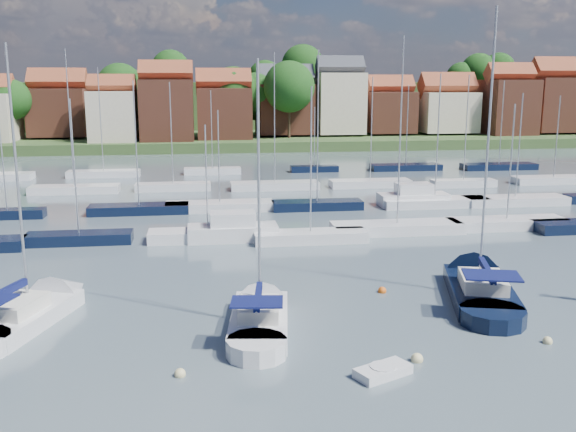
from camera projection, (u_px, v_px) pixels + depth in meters
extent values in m
plane|color=#44515C|center=(272.00, 195.00, 70.56)|extent=(260.00, 260.00, 0.00)
cube|color=silver|center=(24.00, 320.00, 32.86)|extent=(5.10, 7.72, 1.20)
cone|color=silver|center=(69.00, 293.00, 37.15)|extent=(3.93, 4.24, 2.98)
cube|color=silver|center=(16.00, 306.00, 32.19)|extent=(2.92, 3.48, 0.70)
cylinder|color=#B2B2B7|center=(17.00, 180.00, 31.85)|extent=(0.14, 0.14, 13.22)
cylinder|color=#B2B2B7|center=(3.00, 296.00, 31.06)|extent=(1.36, 3.79, 0.10)
cube|color=#0D1243|center=(2.00, 293.00, 31.03)|extent=(1.49, 3.67, 0.35)
cube|color=silver|center=(260.00, 324.00, 32.34)|extent=(3.68, 7.04, 1.20)
cone|color=silver|center=(263.00, 297.00, 36.46)|extent=(3.22, 3.62, 2.80)
cylinder|color=silver|center=(257.00, 351.00, 29.05)|extent=(3.15, 3.15, 1.20)
cube|color=silver|center=(259.00, 309.00, 31.69)|extent=(2.32, 3.04, 0.70)
cylinder|color=#B2B2B7|center=(259.00, 189.00, 31.39)|extent=(0.14, 0.14, 12.46)
cylinder|color=#B2B2B7|center=(258.00, 299.00, 30.60)|extent=(0.60, 3.72, 0.10)
cube|color=#0D1243|center=(258.00, 296.00, 30.57)|extent=(0.77, 3.56, 0.35)
cube|color=#0D1243|center=(257.00, 302.00, 29.35)|extent=(2.59, 1.99, 0.08)
cube|color=black|center=(480.00, 294.00, 36.85)|extent=(5.45, 8.72, 1.20)
cone|color=black|center=(468.00, 269.00, 41.76)|extent=(4.32, 4.71, 3.38)
cylinder|color=black|center=(492.00, 320.00, 32.92)|extent=(4.17, 4.17, 1.20)
cube|color=silver|center=(483.00, 281.00, 36.11)|extent=(3.19, 3.89, 0.70)
cylinder|color=#B2B2B7|center=(488.00, 150.00, 35.69)|extent=(0.14, 0.14, 15.35)
cylinder|color=#B2B2B7|center=(487.00, 273.00, 34.84)|extent=(1.32, 4.36, 0.10)
cube|color=#0D1243|center=(487.00, 270.00, 34.81)|extent=(1.45, 4.20, 0.35)
cube|color=#0D1243|center=(492.00, 275.00, 33.36)|extent=(3.31, 2.73, 0.08)
cube|color=silver|center=(383.00, 372.00, 27.17)|extent=(2.70, 2.07, 0.48)
cylinder|color=silver|center=(383.00, 369.00, 27.14)|extent=(1.14, 1.14, 0.31)
sphere|color=beige|center=(180.00, 376.00, 27.17)|extent=(0.49, 0.49, 0.49)
sphere|color=#D85914|center=(245.00, 356.00, 29.20)|extent=(0.42, 0.42, 0.42)
sphere|color=beige|center=(417.00, 361.00, 28.62)|extent=(0.55, 0.55, 0.55)
sphere|color=#D85914|center=(382.00, 292.00, 37.94)|extent=(0.50, 0.50, 0.50)
sphere|color=beige|center=(547.00, 343.00, 30.59)|extent=(0.46, 0.46, 0.46)
cube|color=black|center=(79.00, 239.00, 49.34)|extent=(8.01, 2.24, 1.00)
cylinder|color=#B2B2B7|center=(74.00, 167.00, 48.19)|extent=(0.12, 0.12, 10.16)
cube|color=silver|center=(208.00, 236.00, 50.32)|extent=(9.22, 2.58, 1.00)
cylinder|color=#B2B2B7|center=(206.00, 178.00, 49.38)|extent=(0.12, 0.12, 8.18)
cube|color=silver|center=(310.00, 237.00, 49.83)|extent=(8.78, 2.46, 1.00)
cylinder|color=#B2B2B7|center=(311.00, 160.00, 48.59)|extent=(0.12, 0.12, 11.06)
cube|color=silver|center=(397.00, 229.00, 52.84)|extent=(10.79, 3.02, 1.00)
cylinder|color=#B2B2B7|center=(400.00, 132.00, 51.21)|extent=(0.12, 0.12, 14.87)
cube|color=silver|center=(506.00, 224.00, 54.49)|extent=(10.13, 2.84, 1.00)
cylinder|color=#B2B2B7|center=(511.00, 162.00, 53.40)|extent=(0.12, 0.12, 9.59)
cube|color=silver|center=(233.00, 234.00, 50.36)|extent=(7.00, 2.60, 1.40)
cube|color=silver|center=(233.00, 220.00, 50.13)|extent=(3.50, 2.20, 1.30)
cube|color=black|center=(8.00, 215.00, 58.38)|extent=(6.54, 1.83, 1.00)
cylinder|color=#B2B2B7|center=(2.00, 158.00, 57.31)|extent=(0.12, 0.12, 9.37)
cube|color=black|center=(139.00, 210.00, 60.57)|extent=(9.30, 2.60, 1.00)
cylinder|color=#B2B2B7|center=(136.00, 144.00, 59.28)|extent=(0.12, 0.12, 11.48)
cube|color=silver|center=(220.00, 207.00, 61.95)|extent=(10.40, 2.91, 1.00)
cylinder|color=#B2B2B7|center=(219.00, 157.00, 60.94)|extent=(0.12, 0.12, 8.77)
cube|color=black|center=(317.00, 206.00, 62.50)|extent=(8.80, 2.46, 1.00)
cylinder|color=#B2B2B7|center=(318.00, 127.00, 60.92)|extent=(0.12, 0.12, 14.33)
cube|color=silver|center=(435.00, 203.00, 63.97)|extent=(10.73, 3.00, 1.00)
cylinder|color=#B2B2B7|center=(438.00, 137.00, 62.62)|extent=(0.12, 0.12, 12.14)
cube|color=silver|center=(515.00, 201.00, 64.91)|extent=(10.48, 2.93, 1.00)
cylinder|color=#B2B2B7|center=(519.00, 146.00, 63.75)|extent=(0.12, 0.12, 10.28)
cube|color=silver|center=(413.00, 200.00, 64.50)|extent=(7.00, 2.60, 1.40)
cube|color=silver|center=(414.00, 190.00, 64.27)|extent=(3.50, 2.20, 1.30)
cube|color=silver|center=(75.00, 190.00, 71.67)|extent=(9.71, 2.72, 1.00)
cylinder|color=#B2B2B7|center=(70.00, 118.00, 70.03)|extent=(0.12, 0.12, 14.88)
cube|color=silver|center=(173.00, 187.00, 73.41)|extent=(8.49, 2.38, 1.00)
cylinder|color=#B2B2B7|center=(171.00, 133.00, 72.14)|extent=(0.12, 0.12, 11.31)
cube|color=silver|center=(275.00, 186.00, 74.25)|extent=(10.16, 2.85, 1.00)
cylinder|color=#B2B2B7|center=(274.00, 118.00, 72.65)|extent=(0.12, 0.12, 14.59)
cube|color=silver|center=(370.00, 184.00, 75.89)|extent=(9.53, 2.67, 1.00)
cylinder|color=#B2B2B7|center=(371.00, 129.00, 74.56)|extent=(0.12, 0.12, 11.91)
cube|color=silver|center=(463.00, 184.00, 76.00)|extent=(7.62, 2.13, 1.00)
cylinder|color=#B2B2B7|center=(466.00, 128.00, 74.65)|extent=(0.12, 0.12, 12.13)
cube|color=silver|center=(553.00, 180.00, 78.67)|extent=(10.17, 2.85, 1.00)
cylinder|color=#B2B2B7|center=(557.00, 136.00, 77.56)|extent=(0.12, 0.12, 9.73)
cube|color=silver|center=(104.00, 174.00, 83.83)|extent=(9.24, 2.59, 1.00)
cylinder|color=#B2B2B7|center=(101.00, 120.00, 82.37)|extent=(0.12, 0.12, 13.17)
cube|color=silver|center=(213.00, 171.00, 86.45)|extent=(7.57, 2.12, 1.00)
cylinder|color=#B2B2B7|center=(212.00, 129.00, 85.29)|extent=(0.12, 0.12, 10.24)
cube|color=black|center=(314.00, 169.00, 88.47)|extent=(6.58, 1.84, 1.00)
cylinder|color=#B2B2B7|center=(314.00, 137.00, 87.55)|extent=(0.12, 0.12, 8.01)
cube|color=black|center=(406.00, 168.00, 90.15)|extent=(9.92, 2.78, 1.00)
cylinder|color=#B2B2B7|center=(407.00, 125.00, 88.93)|extent=(0.12, 0.12, 10.92)
cube|color=black|center=(499.00, 167.00, 90.93)|extent=(10.55, 2.95, 1.00)
cylinder|color=#B2B2B7|center=(502.00, 122.00, 89.64)|extent=(0.12, 0.12, 11.51)
cube|color=#3A5229|center=(234.00, 135.00, 145.14)|extent=(200.00, 70.00, 3.00)
cube|color=#3A5229|center=(228.00, 109.00, 168.41)|extent=(200.00, 60.00, 14.00)
cube|color=brown|center=(60.00, 112.00, 120.73)|extent=(10.37, 9.97, 8.73)
cube|color=brown|center=(58.00, 82.00, 119.57)|extent=(10.57, 5.13, 5.13)
cube|color=beige|center=(114.00, 117.00, 113.77)|extent=(8.09, 8.80, 8.96)
cube|color=brown|center=(112.00, 85.00, 112.65)|extent=(8.25, 4.00, 4.00)
cube|color=brown|center=(167.00, 111.00, 115.72)|extent=(9.36, 10.17, 10.97)
cube|color=brown|center=(166.00, 73.00, 114.36)|extent=(9.54, 4.63, 4.63)
cube|color=brown|center=(224.00, 114.00, 118.92)|extent=(9.90, 8.56, 9.42)
cube|color=brown|center=(223.00, 81.00, 117.70)|extent=(10.10, 4.90, 4.90)
cube|color=brown|center=(285.00, 109.00, 125.26)|extent=(10.59, 8.93, 9.49)
cube|color=#383A42|center=(285.00, 77.00, 124.01)|extent=(10.80, 5.24, 5.24)
cube|color=beige|center=(339.00, 103.00, 125.63)|extent=(9.01, 8.61, 11.65)
cube|color=#383A42|center=(340.00, 67.00, 124.20)|extent=(9.19, 4.46, 4.46)
cube|color=brown|center=(389.00, 112.00, 128.56)|extent=(9.10, 9.34, 8.00)
cube|color=brown|center=(390.00, 86.00, 127.51)|extent=(9.28, 4.50, 4.50)
cube|color=beige|center=(446.00, 112.00, 129.76)|extent=(10.86, 9.59, 7.88)
cube|color=brown|center=(447.00, 86.00, 128.67)|extent=(11.07, 5.37, 5.37)
cube|color=brown|center=(508.00, 108.00, 128.55)|extent=(9.18, 9.96, 10.97)
cube|color=brown|center=(510.00, 74.00, 127.19)|extent=(9.36, 4.54, 4.54)
cube|color=brown|center=(557.00, 105.00, 131.22)|extent=(11.39, 9.67, 10.76)
cube|color=brown|center=(560.00, 71.00, 129.83)|extent=(11.62, 5.64, 5.64)
cylinder|color=#382619|center=(477.00, 98.00, 149.59)|extent=(0.50, 0.50, 4.47)
sphere|color=#1C4D18|center=(478.00, 71.00, 148.34)|extent=(8.18, 8.18, 8.18)
cylinder|color=#382619|center=(257.00, 126.00, 124.45)|extent=(0.50, 0.50, 4.46)
sphere|color=#1C4D18|center=(257.00, 94.00, 123.20)|extent=(8.15, 8.15, 8.15)
cylinder|color=#382619|center=(302.00, 98.00, 142.25)|extent=(0.50, 0.50, 5.15)
sphere|color=#1C4D18|center=(303.00, 66.00, 140.81)|extent=(9.41, 9.41, 9.41)
cylinder|color=#382619|center=(172.00, 98.00, 140.94)|extent=(0.50, 0.50, 4.56)
sphere|color=#1C4D18|center=(171.00, 69.00, 139.67)|extent=(8.34, 8.34, 8.34)
cylinder|color=#382619|center=(122.00, 122.00, 129.85)|extent=(0.50, 0.50, 5.15)
sphere|color=#1C4D18|center=(120.00, 87.00, 128.41)|extent=(9.42, 9.42, 9.42)
cylinder|color=#382619|center=(44.00, 109.00, 129.26)|extent=(0.50, 0.50, 3.42)
sphere|color=#1C4D18|center=(42.00, 86.00, 128.31)|extent=(6.26, 6.26, 6.26)
cylinder|color=#382619|center=(302.00, 124.00, 134.40)|extent=(0.50, 0.50, 3.77)
sphere|color=#1C4D18|center=(302.00, 99.00, 133.35)|extent=(6.89, 6.89, 6.89)
cylinder|color=#382619|center=(289.00, 125.00, 120.28)|extent=(0.50, 0.50, 5.21)
sphere|color=#1C4D18|center=(289.00, 87.00, 118.82)|extent=(9.53, 9.53, 9.53)
cylinder|color=#382619|center=(525.00, 125.00, 137.93)|extent=(0.50, 0.50, 2.97)
sphere|color=#1C4D18|center=(527.00, 106.00, 137.10)|extent=(5.44, 5.44, 5.44)
cylinder|color=#382619|center=(234.00, 126.00, 121.68)|extent=(0.50, 0.50, 4.84)
sphere|color=#1C4D18|center=(233.00, 90.00, 120.33)|extent=(8.85, 8.85, 8.85)
cylinder|color=#382619|center=(460.00, 99.00, 149.31)|extent=(0.50, 0.50, 3.72)
sphere|color=#1C4D18|center=(461.00, 77.00, 148.27)|extent=(6.80, 6.80, 6.80)
cylinder|color=#382619|center=(507.00, 125.00, 129.50)|extent=(0.50, 0.50, 4.05)
sphere|color=#1C4D18|center=(509.00, 97.00, 128.37)|extent=(7.40, 7.40, 7.40)
cylinder|color=#382619|center=(13.00, 130.00, 115.52)|extent=(0.50, 0.50, 4.00)
sphere|color=#1C4D18|center=(11.00, 100.00, 114.40)|extent=(7.32, 7.32, 7.32)
cylinder|color=#382619|center=(265.00, 101.00, 140.89)|extent=(0.50, 0.50, 3.93)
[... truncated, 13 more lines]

